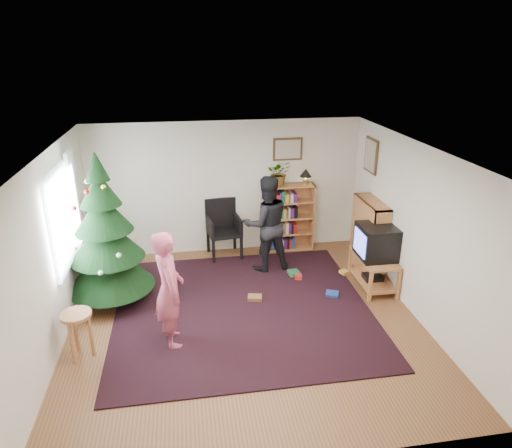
{
  "coord_description": "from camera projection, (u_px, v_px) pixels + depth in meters",
  "views": [
    {
      "loc": [
        -0.75,
        -5.64,
        3.79
      ],
      "look_at": [
        0.32,
        0.99,
        1.1
      ],
      "focal_mm": 32.0,
      "sensor_mm": 36.0,
      "label": 1
    }
  ],
  "objects": [
    {
      "name": "wall_left",
      "position": [
        52.0,
        254.0,
        5.86
      ],
      "size": [
        0.02,
        5.0,
        2.5
      ],
      "primitive_type": "cube",
      "color": "silver",
      "rests_on": "floor"
    },
    {
      "name": "bookshelf_back",
      "position": [
        289.0,
        217.0,
        8.76
      ],
      "size": [
        0.95,
        0.3,
        1.3
      ],
      "color": "#B1743F",
      "rests_on": "floor"
    },
    {
      "name": "wall_back",
      "position": [
        226.0,
        188.0,
        8.52
      ],
      "size": [
        5.0,
        0.02,
        2.5
      ],
      "primitive_type": "cube",
      "color": "silver",
      "rests_on": "floor"
    },
    {
      "name": "wall_front",
      "position": [
        284.0,
        358.0,
        3.93
      ],
      "size": [
        5.0,
        0.02,
        2.5
      ],
      "primitive_type": "cube",
      "color": "silver",
      "rests_on": "floor"
    },
    {
      "name": "curtain",
      "position": [
        75.0,
        203.0,
        6.96
      ],
      "size": [
        0.06,
        0.35,
        1.6
      ],
      "primitive_type": "cube",
      "color": "white",
      "rests_on": "wall_left"
    },
    {
      "name": "person_by_chair",
      "position": [
        266.0,
        224.0,
        7.89
      ],
      "size": [
        0.91,
        0.75,
        1.72
      ],
      "primitive_type": "imported",
      "rotation": [
        0.0,
        0.0,
        3.26
      ],
      "color": "black",
      "rests_on": "rug"
    },
    {
      "name": "floor_clutter",
      "position": [
        305.0,
        283.0,
        7.64
      ],
      "size": [
        1.88,
        0.98,
        0.08
      ],
      "color": "#A51E19",
      "rests_on": "rug"
    },
    {
      "name": "window_pane",
      "position": [
        62.0,
        220.0,
        6.32
      ],
      "size": [
        0.04,
        1.2,
        1.4
      ],
      "primitive_type": "cube",
      "color": "silver",
      "rests_on": "wall_left"
    },
    {
      "name": "crt_tv",
      "position": [
        376.0,
        242.0,
        7.3
      ],
      "size": [
        0.56,
        0.61,
        0.53
      ],
      "color": "black",
      "rests_on": "tv_stand"
    },
    {
      "name": "picture_back",
      "position": [
        288.0,
        149.0,
        8.4
      ],
      "size": [
        0.55,
        0.03,
        0.42
      ],
      "color": "#4C3319",
      "rests_on": "wall_back"
    },
    {
      "name": "stool",
      "position": [
        77.0,
        323.0,
        5.73
      ],
      "size": [
        0.39,
        0.39,
        0.65
      ],
      "color": "#B1743F",
      "rests_on": "floor"
    },
    {
      "name": "potted_plant",
      "position": [
        279.0,
        173.0,
        8.41
      ],
      "size": [
        0.49,
        0.44,
        0.48
      ],
      "primitive_type": "imported",
      "rotation": [
        0.0,
        0.0,
        -0.17
      ],
      "color": "gray",
      "rests_on": "bookshelf_back"
    },
    {
      "name": "armchair",
      "position": [
        223.0,
        225.0,
        8.58
      ],
      "size": [
        0.65,
        0.66,
        1.07
      ],
      "rotation": [
        0.0,
        0.0,
        0.13
      ],
      "color": "black",
      "rests_on": "rug"
    },
    {
      "name": "bookshelf_right",
      "position": [
        369.0,
        236.0,
        7.89
      ],
      "size": [
        0.3,
        0.95,
        1.3
      ],
      "rotation": [
        0.0,
        0.0,
        1.57
      ],
      "color": "#B1743F",
      "rests_on": "floor"
    },
    {
      "name": "picture_right",
      "position": [
        371.0,
        155.0,
        7.93
      ],
      "size": [
        0.03,
        0.5,
        0.6
      ],
      "color": "#4C3319",
      "rests_on": "wall_right"
    },
    {
      "name": "floor",
      "position": [
        245.0,
        320.0,
        6.69
      ],
      "size": [
        5.0,
        5.0,
        0.0
      ],
      "primitive_type": "plane",
      "color": "brown",
      "rests_on": "ground"
    },
    {
      "name": "christmas_tree",
      "position": [
        106.0,
        243.0,
        6.83
      ],
      "size": [
        1.31,
        1.31,
        2.38
      ],
      "rotation": [
        0.0,
        0.0,
        -0.09
      ],
      "color": "#3F2816",
      "rests_on": "rug"
    },
    {
      "name": "table_lamp",
      "position": [
        306.0,
        174.0,
        8.49
      ],
      "size": [
        0.22,
        0.22,
        0.3
      ],
      "color": "#A57F33",
      "rests_on": "bookshelf_back"
    },
    {
      "name": "person_standing",
      "position": [
        169.0,
        289.0,
        5.9
      ],
      "size": [
        0.5,
        0.66,
        1.62
      ],
      "primitive_type": "imported",
      "rotation": [
        0.0,
        0.0,
        1.77
      ],
      "color": "#AF465E",
      "rests_on": "rug"
    },
    {
      "name": "rug",
      "position": [
        243.0,
        308.0,
        6.96
      ],
      "size": [
        3.8,
        3.6,
        0.02
      ],
      "primitive_type": "cube",
      "color": "black",
      "rests_on": "floor"
    },
    {
      "name": "tv_stand",
      "position": [
        374.0,
        269.0,
        7.48
      ],
      "size": [
        0.53,
        0.95,
        0.55
      ],
      "color": "#B1743F",
      "rests_on": "floor"
    },
    {
      "name": "wall_right",
      "position": [
        415.0,
        231.0,
        6.59
      ],
      "size": [
        0.02,
        5.0,
        2.5
      ],
      "primitive_type": "cube",
      "color": "silver",
      "rests_on": "floor"
    },
    {
      "name": "ceiling",
      "position": [
        244.0,
        152.0,
        5.76
      ],
      "size": [
        5.0,
        5.0,
        0.0
      ],
      "primitive_type": "plane",
      "rotation": [
        3.14,
        0.0,
        0.0
      ],
      "color": "white",
      "rests_on": "wall_back"
    }
  ]
}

